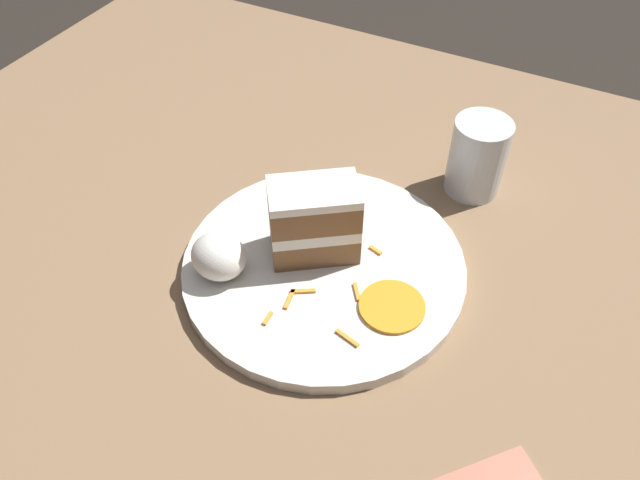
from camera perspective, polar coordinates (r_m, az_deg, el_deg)
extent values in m
plane|color=black|center=(0.68, -1.48, -7.67)|extent=(6.00, 6.00, 0.00)
cube|color=#846647|center=(0.66, -1.51, -6.67)|extent=(1.25, 1.09, 0.04)
cylinder|color=silver|center=(0.67, 0.00, -2.28)|extent=(0.30, 0.30, 0.02)
cube|color=brown|center=(0.66, -0.53, 0.07)|extent=(0.11, 0.10, 0.03)
cube|color=white|center=(0.65, -0.55, 1.49)|extent=(0.11, 0.10, 0.01)
cube|color=brown|center=(0.63, -0.56, 2.99)|extent=(0.11, 0.10, 0.03)
cube|color=white|center=(0.62, -0.57, 4.41)|extent=(0.11, 0.10, 0.01)
ellipsoid|color=white|center=(0.64, -9.26, -1.49)|extent=(0.06, 0.05, 0.05)
cylinder|color=orange|center=(0.63, 6.60, -6.06)|extent=(0.07, 0.07, 0.00)
cube|color=orange|center=(0.62, -4.81, -7.14)|extent=(0.00, 0.02, 0.00)
cube|color=orange|center=(0.72, -1.11, 2.95)|extent=(0.02, 0.01, 0.00)
cube|color=orange|center=(0.64, 3.38, -4.75)|extent=(0.02, 0.02, 0.00)
cube|color=orange|center=(0.63, -2.81, -5.41)|extent=(0.01, 0.03, 0.00)
cube|color=orange|center=(0.73, 1.24, 3.71)|extent=(0.01, 0.01, 0.00)
cube|color=orange|center=(0.63, -1.70, -4.95)|extent=(0.02, 0.02, 0.00)
cube|color=orange|center=(0.72, 1.93, 2.83)|extent=(0.02, 0.02, 0.00)
cube|color=orange|center=(0.60, 2.51, -8.94)|extent=(0.03, 0.01, 0.00)
cube|color=orange|center=(0.68, 5.10, -0.94)|extent=(0.02, 0.01, 0.00)
cylinder|color=silver|center=(0.76, 14.20, 7.37)|extent=(0.07, 0.07, 0.09)
cylinder|color=silver|center=(0.78, 13.79, 5.62)|extent=(0.06, 0.06, 0.03)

